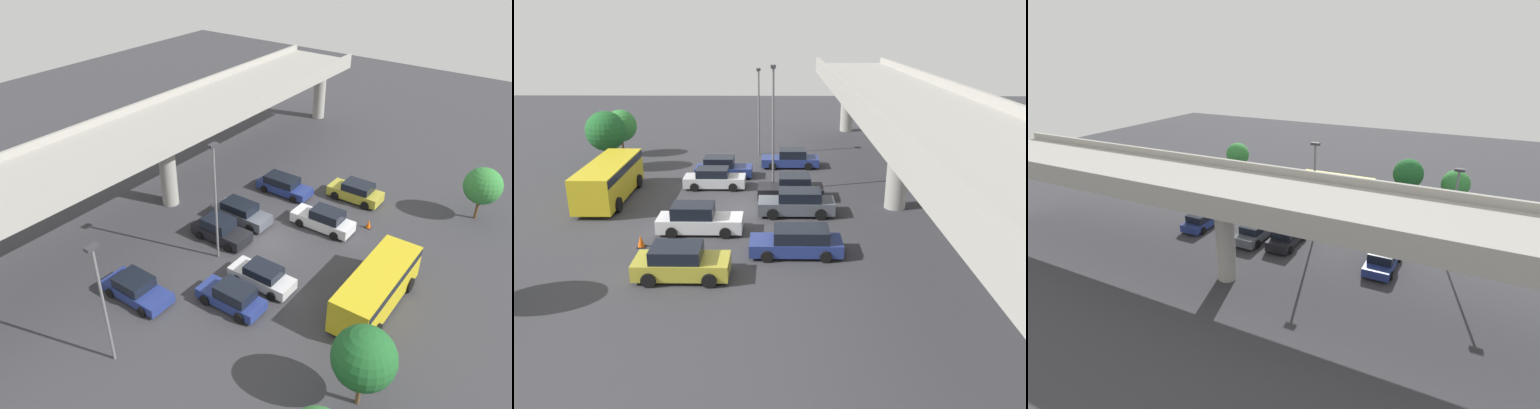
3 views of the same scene
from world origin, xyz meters
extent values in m
plane|color=#38383D|center=(0.00, 0.00, 0.00)|extent=(104.94, 104.94, 0.00)
cube|color=#9E9B93|center=(0.00, 9.77, 6.86)|extent=(48.97, 7.11, 0.90)
cube|color=#9E9B93|center=(0.00, 6.36, 7.59)|extent=(48.97, 0.30, 0.55)
cube|color=#9E9B93|center=(0.00, 13.17, 7.59)|extent=(48.97, 0.30, 0.55)
cylinder|color=#9E9B93|center=(0.00, 9.77, 3.21)|extent=(1.35, 1.35, 6.41)
cube|color=navy|center=(-9.70, 3.17, 0.50)|extent=(1.98, 4.71, 0.65)
cube|color=black|center=(-9.70, 3.38, 1.16)|extent=(1.82, 2.19, 0.67)
cylinder|color=black|center=(-8.69, 1.72, 0.31)|extent=(0.22, 0.63, 0.63)
cylinder|color=black|center=(-10.71, 1.72, 0.31)|extent=(0.22, 0.63, 0.63)
cylinder|color=black|center=(-8.69, 4.63, 0.31)|extent=(0.22, 0.63, 0.63)
cylinder|color=black|center=(-10.71, 4.63, 0.31)|extent=(0.22, 0.63, 0.63)
cube|color=navy|center=(-6.75, -2.05, 0.52)|extent=(1.80, 4.37, 0.65)
cube|color=black|center=(-6.75, -2.40, 1.22)|extent=(1.66, 2.28, 0.75)
cylinder|color=black|center=(-7.67, -0.70, 0.35)|extent=(0.22, 0.69, 0.69)
cylinder|color=black|center=(-5.83, -0.70, 0.35)|extent=(0.22, 0.69, 0.69)
cylinder|color=black|center=(-7.67, -3.41, 0.35)|extent=(0.22, 0.69, 0.69)
cylinder|color=black|center=(-5.83, -3.41, 0.35)|extent=(0.22, 0.69, 0.69)
cube|color=silver|center=(-4.00, -2.44, 0.53)|extent=(1.73, 4.44, 0.71)
cube|color=black|center=(-4.00, -2.59, 1.18)|extent=(1.59, 2.27, 0.59)
cylinder|color=black|center=(-4.89, -1.07, 0.31)|extent=(0.22, 0.61, 0.61)
cylinder|color=black|center=(-3.11, -1.07, 0.31)|extent=(0.22, 0.61, 0.61)
cylinder|color=black|center=(-4.89, -3.82, 0.31)|extent=(0.22, 0.61, 0.61)
cylinder|color=black|center=(-3.11, -3.82, 0.31)|extent=(0.22, 0.61, 0.61)
cube|color=black|center=(-1.52, 3.00, 0.56)|extent=(1.92, 4.41, 0.78)
cube|color=black|center=(-1.52, 3.27, 1.32)|extent=(1.77, 2.11, 0.75)
cylinder|color=black|center=(-0.54, 1.63, 0.30)|extent=(0.22, 0.60, 0.60)
cylinder|color=black|center=(-2.50, 1.63, 0.30)|extent=(0.22, 0.60, 0.60)
cylinder|color=black|center=(-0.54, 4.37, 0.30)|extent=(0.22, 0.60, 0.60)
cylinder|color=black|center=(-2.50, 4.37, 0.30)|extent=(0.22, 0.60, 0.60)
cube|color=#515660|center=(1.32, 3.28, 0.58)|extent=(1.84, 4.74, 0.77)
cube|color=black|center=(1.32, 3.49, 1.28)|extent=(1.69, 2.61, 0.64)
cylinder|color=black|center=(2.26, 1.81, 0.36)|extent=(0.22, 0.71, 0.71)
cylinder|color=black|center=(0.37, 1.81, 0.36)|extent=(0.22, 0.71, 0.71)
cylinder|color=black|center=(2.26, 4.75, 0.36)|extent=(0.22, 0.71, 0.71)
cylinder|color=black|center=(0.37, 4.75, 0.36)|extent=(0.22, 0.71, 0.71)
cube|color=silver|center=(4.22, -2.31, 0.57)|extent=(1.76, 4.85, 0.78)
cube|color=black|center=(4.22, -2.70, 1.33)|extent=(1.62, 2.36, 0.73)
cylinder|color=black|center=(3.32, -0.81, 0.33)|extent=(0.22, 0.65, 0.65)
cylinder|color=black|center=(5.12, -0.81, 0.33)|extent=(0.22, 0.65, 0.65)
cylinder|color=black|center=(3.32, -3.82, 0.33)|extent=(0.22, 0.65, 0.65)
cylinder|color=black|center=(5.12, -3.82, 0.33)|extent=(0.22, 0.65, 0.65)
cube|color=navy|center=(7.07, 3.06, 0.50)|extent=(1.84, 4.78, 0.67)
cube|color=black|center=(7.07, 3.33, 1.16)|extent=(1.70, 2.82, 0.65)
cylinder|color=black|center=(8.01, 1.58, 0.31)|extent=(0.22, 0.62, 0.62)
cylinder|color=black|center=(6.13, 1.58, 0.31)|extent=(0.22, 0.62, 0.62)
cylinder|color=black|center=(8.01, 4.54, 0.31)|extent=(0.22, 0.62, 0.62)
cylinder|color=black|center=(6.13, 4.54, 0.31)|extent=(0.22, 0.62, 0.62)
cube|color=gold|center=(9.63, -2.39, 0.59)|extent=(1.91, 4.48, 0.79)
cube|color=black|center=(9.63, -2.62, 1.30)|extent=(1.76, 2.35, 0.63)
cylinder|color=black|center=(8.65, -1.00, 0.35)|extent=(0.22, 0.69, 0.69)
cylinder|color=black|center=(10.61, -1.00, 0.35)|extent=(0.22, 0.69, 0.69)
cylinder|color=black|center=(8.65, -3.78, 0.35)|extent=(0.22, 0.69, 0.69)
cylinder|color=black|center=(10.61, -3.78, 0.35)|extent=(0.22, 0.69, 0.69)
cube|color=gold|center=(-1.44, -9.27, 1.41)|extent=(8.11, 2.49, 2.28)
cube|color=black|center=(-1.44, -9.27, 2.22)|extent=(7.95, 2.54, 0.50)
cylinder|color=black|center=(1.08, -8.00, 0.49)|extent=(0.99, 0.29, 0.99)
cylinder|color=black|center=(1.08, -10.53, 0.49)|extent=(0.99, 0.29, 0.99)
cylinder|color=black|center=(-3.95, -8.00, 0.49)|extent=(0.99, 0.29, 0.99)
cylinder|color=black|center=(-3.95, -10.53, 0.49)|extent=(0.99, 0.29, 0.99)
cylinder|color=slate|center=(-13.91, 0.45, 3.72)|extent=(0.16, 0.16, 7.44)
cube|color=#333338|center=(-13.91, 0.45, 7.54)|extent=(0.70, 0.35, 0.20)
cylinder|color=slate|center=(-3.38, 1.80, 4.27)|extent=(0.16, 0.16, 8.54)
cube|color=#333338|center=(-3.38, 1.80, 8.64)|extent=(0.70, 0.35, 0.20)
cylinder|color=brown|center=(-13.34, -11.89, 0.75)|extent=(0.24, 0.24, 1.49)
sphere|color=#337F38|center=(-13.34, -11.89, 2.70)|extent=(2.85, 2.85, 2.85)
cylinder|color=brown|center=(-8.62, -11.64, 0.93)|extent=(0.24, 0.24, 1.85)
sphere|color=#1E5B28|center=(-8.62, -11.64, 3.21)|extent=(3.18, 3.18, 3.18)
cylinder|color=brown|center=(12.61, -11.49, 0.85)|extent=(0.24, 0.24, 1.70)
sphere|color=#337F38|center=(12.61, -11.49, 2.93)|extent=(2.90, 2.90, 2.90)
cube|color=black|center=(6.30, -5.23, 0.02)|extent=(0.44, 0.44, 0.04)
cone|color=#EA590F|center=(6.30, -5.23, 0.35)|extent=(0.40, 0.40, 0.70)
camera|label=1|loc=(-24.80, -17.16, 21.49)|focal=35.00mm
camera|label=2|loc=(30.64, 2.03, 11.40)|focal=35.00mm
camera|label=3|loc=(-14.87, 30.37, 15.65)|focal=28.00mm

